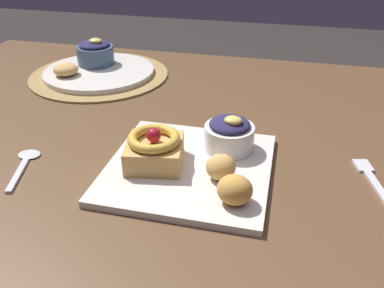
# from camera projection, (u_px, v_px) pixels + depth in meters

# --- Properties ---
(dining_table) EXTENTS (1.37, 1.08, 0.73)m
(dining_table) POSITION_uv_depth(u_px,v_px,m) (158.00, 183.00, 0.79)
(dining_table) COLOR brown
(dining_table) RESTS_ON ground_plane
(woven_placemat) EXTENTS (0.35, 0.35, 0.00)m
(woven_placemat) POSITION_uv_depth(u_px,v_px,m) (100.00, 75.00, 1.05)
(woven_placemat) COLOR #997A47
(woven_placemat) RESTS_ON dining_table
(front_plate) EXTENTS (0.26, 0.26, 0.01)m
(front_plate) POSITION_uv_depth(u_px,v_px,m) (189.00, 168.00, 0.67)
(front_plate) COLOR silver
(front_plate) RESTS_ON dining_table
(cake_slice) EXTENTS (0.10, 0.10, 0.06)m
(cake_slice) POSITION_uv_depth(u_px,v_px,m) (154.00, 149.00, 0.66)
(cake_slice) COLOR tan
(cake_slice) RESTS_ON front_plate
(berry_ramekin) EXTENTS (0.09, 0.09, 0.07)m
(berry_ramekin) POSITION_uv_depth(u_px,v_px,m) (229.00, 135.00, 0.69)
(berry_ramekin) COLOR white
(berry_ramekin) RESTS_ON front_plate
(fritter_front) EXTENTS (0.05, 0.04, 0.04)m
(fritter_front) POSITION_uv_depth(u_px,v_px,m) (221.00, 167.00, 0.62)
(fritter_front) COLOR tan
(fritter_front) RESTS_ON front_plate
(fritter_middle) EXTENTS (0.05, 0.05, 0.04)m
(fritter_middle) POSITION_uv_depth(u_px,v_px,m) (235.00, 190.00, 0.57)
(fritter_middle) COLOR gold
(fritter_middle) RESTS_ON front_plate
(back_plate) EXTENTS (0.28, 0.28, 0.01)m
(back_plate) POSITION_uv_depth(u_px,v_px,m) (99.00, 72.00, 1.05)
(back_plate) COLOR silver
(back_plate) RESTS_ON woven_placemat
(back_ramekin) EXTENTS (0.10, 0.10, 0.07)m
(back_ramekin) POSITION_uv_depth(u_px,v_px,m) (95.00, 53.00, 1.07)
(back_ramekin) COLOR #3D5675
(back_ramekin) RESTS_ON back_plate
(back_pastry) EXTENTS (0.06, 0.06, 0.03)m
(back_pastry) POSITION_uv_depth(u_px,v_px,m) (66.00, 69.00, 1.00)
(back_pastry) COLOR tan
(back_pastry) RESTS_ON back_plate
(fork) EXTENTS (0.05, 0.13, 0.00)m
(fork) POSITION_uv_depth(u_px,v_px,m) (371.00, 178.00, 0.65)
(fork) COLOR silver
(fork) RESTS_ON dining_table
(spoon) EXTENTS (0.06, 0.12, 0.00)m
(spoon) POSITION_uv_depth(u_px,v_px,m) (25.00, 163.00, 0.69)
(spoon) COLOR silver
(spoon) RESTS_ON dining_table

